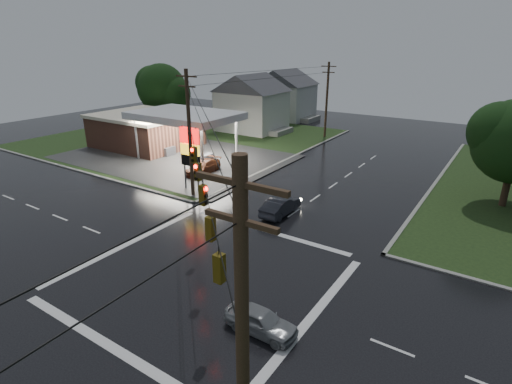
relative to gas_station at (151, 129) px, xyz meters
The scene contains 14 objects.
ground 32.46m from the gas_station, 37.50° to the right, with size 120.00×120.00×0.00m, color black.
grass_nw 6.79m from the gas_station, 92.95° to the left, with size 36.00×36.00×0.08m, color black.
gas_station is the anchor object (origin of this frame).
pylon_sign 17.81m from the gas_station, 31.22° to the right, with size 2.00×0.35×6.00m.
utility_pole_nw 19.38m from the gas_station, 32.23° to the right, with size 2.20×0.32×11.00m.
utility_pole_se 45.83m from the gas_station, 39.70° to the right, with size 2.20×0.32×11.00m.
utility_pole_n 24.60m from the gas_station, 48.53° to the left, with size 2.20×0.32×10.50m.
traffic_signals 32.63m from the gas_station, 37.50° to the right, with size 26.87×26.87×1.47m.
house_near 17.07m from the gas_station, 73.83° to the left, with size 11.05×8.48×8.60m.
house_far 28.61m from the gas_station, 82.50° to the left, with size 11.05×8.48×8.60m.
tree_nw_behind 13.63m from the gas_station, 128.42° to the left, with size 8.93×7.60×10.00m.
car_north 26.69m from the gas_station, 20.89° to the right, with size 1.52×4.36×1.44m, color #202228.
car_crossing 38.20m from the gas_station, 35.35° to the right, with size 1.46×3.64×1.24m, color gray.
car_pump 13.65m from the gas_station, 20.36° to the right, with size 1.95×4.79×1.39m, color #5B2914.
Camera 1 is at (13.81, -15.46, 12.99)m, focal length 28.00 mm.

